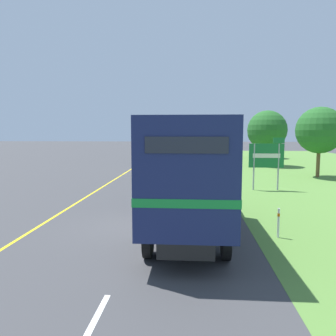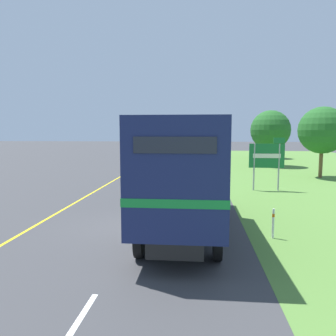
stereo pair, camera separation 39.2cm
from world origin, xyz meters
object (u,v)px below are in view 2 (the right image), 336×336
at_px(roadside_tree_mid, 270,130).
at_px(roadside_tree_far, 266,133).
at_px(horse_trailer_truck, 183,171).
at_px(highway_sign, 267,157).
at_px(delineator_post, 273,223).
at_px(roadside_tree_near, 322,130).
at_px(lead_car_white, 150,160).
at_px(lead_car_black_ahead, 197,150).

relative_size(roadside_tree_mid, roadside_tree_far, 1.06).
relative_size(horse_trailer_truck, roadside_tree_far, 1.65).
bearing_deg(highway_sign, roadside_tree_far, 78.88).
bearing_deg(delineator_post, highway_sign, 79.98).
distance_m(highway_sign, roadside_tree_mid, 14.03).
bearing_deg(horse_trailer_truck, highway_sign, 61.47).
height_order(highway_sign, roadside_tree_near, roadside_tree_near).
bearing_deg(highway_sign, horse_trailer_truck, -118.53).
bearing_deg(roadside_tree_near, highway_sign, -130.99).
bearing_deg(lead_car_white, horse_trailer_truck, -77.83).
bearing_deg(horse_trailer_truck, roadside_tree_near, 55.82).
height_order(horse_trailer_truck, roadside_tree_near, roadside_tree_near).
distance_m(horse_trailer_truck, lead_car_white, 16.86).
xyz_separation_m(lead_car_white, roadside_tree_far, (12.55, 15.11, 2.30)).
distance_m(lead_car_black_ahead, delineator_post, 33.28).
distance_m(highway_sign, delineator_post, 8.86).
bearing_deg(roadside_tree_far, lead_car_black_ahead, 172.83).
xyz_separation_m(lead_car_white, highway_sign, (7.94, -8.37, 0.98)).
xyz_separation_m(highway_sign, roadside_tree_near, (5.00, 5.76, 1.53)).
relative_size(horse_trailer_truck, lead_car_black_ahead, 1.88).
distance_m(horse_trailer_truck, lead_car_black_ahead, 32.67).
height_order(lead_car_black_ahead, highway_sign, highway_sign).
bearing_deg(horse_trailer_truck, lead_car_black_ahead, 89.37).
relative_size(lead_car_black_ahead, roadside_tree_far, 0.88).
distance_m(horse_trailer_truck, highway_sign, 9.20).
distance_m(roadside_tree_near, roadside_tree_far, 17.73).
xyz_separation_m(highway_sign, roadside_tree_far, (4.62, 23.48, 1.32)).
xyz_separation_m(lead_car_white, lead_car_black_ahead, (3.91, 16.20, 0.06)).
bearing_deg(roadside_tree_mid, horse_trailer_truck, -108.82).
height_order(horse_trailer_truck, roadside_tree_mid, roadside_tree_mid).
distance_m(highway_sign, roadside_tree_far, 23.96).
distance_m(roadside_tree_near, delineator_post, 16.06).
bearing_deg(roadside_tree_far, delineator_post, -100.83).
distance_m(horse_trailer_truck, roadside_tree_mid, 22.96).
bearing_deg(roadside_tree_near, delineator_post, -114.42).
relative_size(lead_car_black_ahead, highway_sign, 1.48).
xyz_separation_m(lead_car_white, roadside_tree_near, (12.94, -2.61, 2.52)).
height_order(horse_trailer_truck, lead_car_white, horse_trailer_truck).
xyz_separation_m(roadside_tree_mid, delineator_post, (-4.52, -22.23, -2.98)).
height_order(lead_car_black_ahead, delineator_post, lead_car_black_ahead).
xyz_separation_m(highway_sign, delineator_post, (-1.52, -8.62, -1.40)).
height_order(highway_sign, roadside_tree_mid, roadside_tree_mid).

